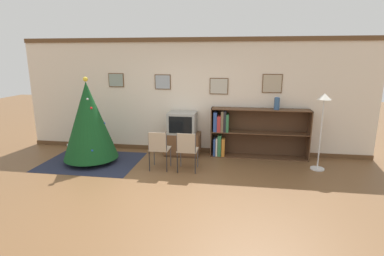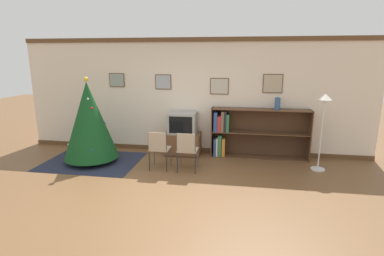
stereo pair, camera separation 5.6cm
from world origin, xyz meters
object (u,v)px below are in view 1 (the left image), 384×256
object	(u,v)px
folding_chair_right	(187,149)
standing_lamp	(323,112)
television	(182,123)
christmas_tree	(89,121)
vase	(277,103)
folding_chair_left	(159,148)
tv_console	(182,144)
bookshelf	(244,132)

from	to	relation	value
folding_chair_right	standing_lamp	distance (m)	2.80
television	standing_lamp	bearing A→B (deg)	-10.00
christmas_tree	folding_chair_right	xyz separation A→B (m)	(2.18, -0.25, -0.46)
christmas_tree	folding_chair_right	size ratio (longest dim) A/B	2.27
christmas_tree	vase	distance (m)	4.11
christmas_tree	folding_chair_left	distance (m)	1.68
christmas_tree	standing_lamp	xyz separation A→B (m)	(4.82, 0.29, 0.28)
tv_console	bookshelf	bearing A→B (deg)	4.10
folding_chair_left	standing_lamp	bearing A→B (deg)	9.43
standing_lamp	television	bearing A→B (deg)	170.00
folding_chair_left	standing_lamp	xyz separation A→B (m)	(3.22, 0.54, 0.74)
christmas_tree	standing_lamp	world-z (taller)	christmas_tree
television	folding_chair_left	world-z (taller)	television
television	standing_lamp	world-z (taller)	standing_lamp
christmas_tree	folding_chair_right	world-z (taller)	christmas_tree
tv_console	standing_lamp	xyz separation A→B (m)	(2.93, -0.52, 0.94)
standing_lamp	folding_chair_left	bearing A→B (deg)	-170.57
television	folding_chair_right	size ratio (longest dim) A/B	0.78
christmas_tree	tv_console	bearing A→B (deg)	23.21
christmas_tree	vase	size ratio (longest dim) A/B	6.82
television	folding_chair_left	distance (m)	1.13
vase	folding_chair_left	bearing A→B (deg)	-154.94
television	standing_lamp	distance (m)	3.01
television	bookshelf	bearing A→B (deg)	4.21
television	bookshelf	world-z (taller)	bookshelf
television	standing_lamp	size ratio (longest dim) A/B	0.41
tv_console	standing_lamp	bearing A→B (deg)	-10.05
folding_chair_left	vase	xyz separation A→B (m)	(2.40, 1.12, 0.80)
television	bookshelf	size ratio (longest dim) A/B	0.29
tv_console	television	world-z (taller)	television
folding_chair_left	tv_console	bearing A→B (deg)	74.68
standing_lamp	vase	bearing A→B (deg)	144.38
television	vase	distance (m)	2.17
television	folding_chair_left	bearing A→B (deg)	-105.36
vase	standing_lamp	world-z (taller)	standing_lamp
bookshelf	tv_console	bearing A→B (deg)	-175.90
bookshelf	standing_lamp	size ratio (longest dim) A/B	1.40
tv_console	folding_chair_right	world-z (taller)	folding_chair_right
folding_chair_left	standing_lamp	world-z (taller)	standing_lamp
standing_lamp	christmas_tree	bearing A→B (deg)	-176.56
bookshelf	vase	xyz separation A→B (m)	(0.70, -0.03, 0.69)
folding_chair_right	bookshelf	distance (m)	1.62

